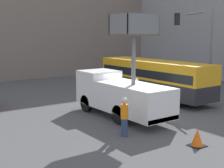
% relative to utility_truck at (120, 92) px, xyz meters
% --- Properties ---
extents(ground_plane, '(120.00, 120.00, 0.00)m').
position_rel_utility_truck_xyz_m(ground_plane, '(0.91, 0.52, -1.49)').
color(ground_plane, '#4C4C4F').
extents(utility_truck, '(2.23, 7.08, 5.99)m').
position_rel_utility_truck_xyz_m(utility_truck, '(0.00, 0.00, 0.00)').
color(utility_truck, white).
rests_on(utility_truck, ground_plane).
extents(city_bus, '(2.60, 10.35, 2.92)m').
position_rel_utility_truck_xyz_m(city_bus, '(5.61, 3.11, 0.23)').
color(city_bus, '#232328').
rests_on(city_bus, ground_plane).
extents(traffic_light_pole, '(2.95, 2.70, 6.81)m').
position_rel_utility_truck_xyz_m(traffic_light_pole, '(8.64, 1.21, 3.04)').
color(traffic_light_pole, slate).
rests_on(traffic_light_pole, ground_plane).
extents(road_worker_near_truck, '(0.38, 0.38, 1.94)m').
position_rel_utility_truck_xyz_m(road_worker_near_truck, '(-2.02, -3.03, -0.51)').
color(road_worker_near_truck, navy).
rests_on(road_worker_near_truck, ground_plane).
extents(road_worker_directing, '(0.38, 0.38, 1.93)m').
position_rel_utility_truck_xyz_m(road_worker_directing, '(2.70, 1.69, -0.51)').
color(road_worker_directing, navy).
rests_on(road_worker_directing, ground_plane).
extents(traffic_cone_near_truck, '(0.68, 0.68, 0.78)m').
position_rel_utility_truck_xyz_m(traffic_cone_near_truck, '(-0.23, -6.00, -1.12)').
color(traffic_cone_near_truck, black).
rests_on(traffic_cone_near_truck, ground_plane).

